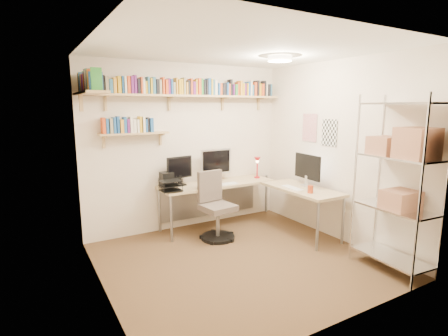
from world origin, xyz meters
The scene contains 6 objects.
ground centered at (0.00, 0.00, 0.00)m, with size 3.20×3.20×0.00m, color #4D3621.
room_shell centered at (0.00, 0.00, 1.55)m, with size 3.24×3.04×2.52m.
wall_shelves centered at (-0.42, 1.29, 2.03)m, with size 3.12×1.09×0.80m.
corner_desk centered at (0.48, 0.98, 0.69)m, with size 2.16×1.82×1.22m.
office_chair centered at (0.10, 0.81, 0.40)m, with size 0.51×0.51×0.96m.
wire_rack centered at (1.36, -1.13, 1.22)m, with size 0.50×0.90×2.01m.
Camera 1 is at (-2.21, -3.40, 1.87)m, focal length 28.00 mm.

